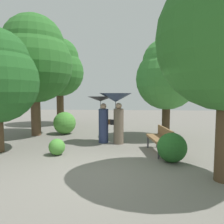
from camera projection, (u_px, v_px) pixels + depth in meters
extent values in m
plane|color=slate|center=(101.00, 173.00, 5.32)|extent=(40.00, 40.00, 0.00)
cylinder|color=navy|center=(103.00, 126.00, 8.52)|extent=(0.38, 0.38, 1.35)
sphere|color=tan|center=(103.00, 106.00, 8.45)|extent=(0.24, 0.24, 0.24)
cylinder|color=#333338|center=(101.00, 111.00, 8.47)|extent=(0.02, 0.02, 0.77)
cone|color=black|center=(100.00, 99.00, 8.42)|extent=(1.03, 1.03, 0.19)
cube|color=brown|center=(110.00, 122.00, 8.52)|extent=(0.14, 0.10, 0.20)
cylinder|color=#6B5B4C|center=(119.00, 126.00, 8.34)|extent=(0.39, 0.39, 1.37)
sphere|color=tan|center=(119.00, 106.00, 8.27)|extent=(0.24, 0.24, 0.24)
cylinder|color=#333338|center=(116.00, 111.00, 8.29)|extent=(0.02, 0.02, 0.74)
cone|color=#38476B|center=(116.00, 98.00, 8.24)|extent=(1.26, 1.26, 0.34)
cube|color=black|center=(112.00, 122.00, 8.32)|extent=(0.14, 0.10, 0.20)
cylinder|color=#38383D|center=(148.00, 142.00, 7.76)|extent=(0.06, 0.06, 0.44)
cylinder|color=#38383D|center=(157.00, 141.00, 7.78)|extent=(0.06, 0.06, 0.44)
cylinder|color=#38383D|center=(159.00, 152.00, 6.42)|extent=(0.06, 0.06, 0.44)
cylinder|color=#38383D|center=(170.00, 151.00, 6.45)|extent=(0.06, 0.06, 0.44)
cube|color=olive|center=(158.00, 139.00, 7.08)|extent=(0.65, 1.55, 0.08)
cube|color=olive|center=(165.00, 133.00, 7.08)|extent=(0.28, 1.49, 0.35)
cylinder|color=#4C3823|center=(60.00, 90.00, 13.31)|extent=(0.44, 0.44, 4.36)
sphere|color=#2D6B28|center=(60.00, 72.00, 13.21)|extent=(2.97, 2.97, 2.97)
sphere|color=#2D6B28|center=(59.00, 58.00, 13.13)|extent=(2.38, 2.38, 2.38)
cylinder|color=#42301E|center=(166.00, 99.00, 9.34)|extent=(0.35, 0.35, 3.45)
sphere|color=#428C3D|center=(167.00, 79.00, 9.27)|extent=(2.66, 2.66, 2.66)
sphere|color=#428C3D|center=(167.00, 63.00, 9.21)|extent=(2.13, 2.13, 2.13)
cylinder|color=brown|center=(35.00, 89.00, 9.90)|extent=(0.44, 0.44, 4.36)
sphere|color=#2D6B28|center=(34.00, 65.00, 9.81)|extent=(3.47, 3.47, 3.47)
sphere|color=#2D6B28|center=(34.00, 45.00, 9.73)|extent=(2.78, 2.78, 2.78)
sphere|color=#235B23|center=(172.00, 147.00, 6.11)|extent=(0.85, 0.85, 0.85)
sphere|color=#4C9338|center=(65.00, 123.00, 10.35)|extent=(1.07, 1.07, 1.07)
sphere|color=#4C9338|center=(57.00, 147.00, 6.83)|extent=(0.52, 0.52, 0.52)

